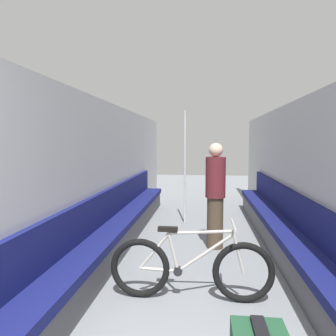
# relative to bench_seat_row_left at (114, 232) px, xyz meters

# --- Properties ---
(wall_left) EXTENTS (0.10, 10.98, 2.23)m
(wall_left) POSITION_rel_bench_seat_row_left_xyz_m (-0.23, 0.07, 0.82)
(wall_left) COLOR #B2B2B7
(wall_left) RESTS_ON ground
(wall_right) EXTENTS (0.10, 10.98, 2.23)m
(wall_right) POSITION_rel_bench_seat_row_left_xyz_m (2.69, 0.07, 0.82)
(wall_right) COLOR #B2B2B7
(wall_right) RESTS_ON ground
(bench_seat_row_left) EXTENTS (0.42, 7.00, 0.89)m
(bench_seat_row_left) POSITION_rel_bench_seat_row_left_xyz_m (0.00, 0.00, 0.00)
(bench_seat_row_left) COLOR #4C4C51
(bench_seat_row_left) RESTS_ON ground
(bench_seat_row_right) EXTENTS (0.42, 7.00, 0.89)m
(bench_seat_row_right) POSITION_rel_bench_seat_row_left_xyz_m (2.46, 0.00, 0.00)
(bench_seat_row_right) COLOR #4C4C51
(bench_seat_row_right) RESTS_ON ground
(bicycle) EXTENTS (1.67, 0.46, 0.80)m
(bicycle) POSITION_rel_bench_seat_row_left_xyz_m (1.18, -1.34, 0.03)
(bicycle) COLOR black
(bicycle) RESTS_ON ground
(grab_pole_near) EXTENTS (0.08, 0.08, 2.21)m
(grab_pole_near) POSITION_rel_bench_seat_row_left_xyz_m (0.93, 1.77, 0.78)
(grab_pole_near) COLOR gray
(grab_pole_near) RESTS_ON ground
(passenger_standing) EXTENTS (0.30, 0.30, 1.59)m
(passenger_standing) POSITION_rel_bench_seat_row_left_xyz_m (1.48, 0.35, 0.52)
(passenger_standing) COLOR #473828
(passenger_standing) RESTS_ON ground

